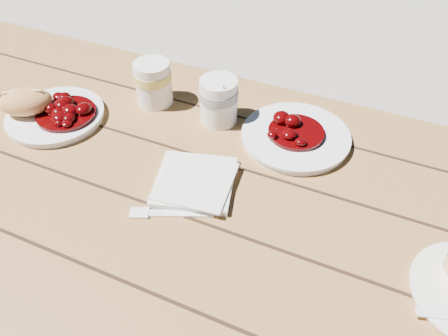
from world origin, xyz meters
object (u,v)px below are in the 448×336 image
at_px(picnic_table, 232,248).
at_px(second_cup, 154,83).
at_px(main_plate, 56,116).
at_px(bread_roll, 26,102).
at_px(coffee_cup, 219,101).
at_px(second_plate, 295,137).

height_order(picnic_table, second_cup, second_cup).
height_order(main_plate, bread_roll, bread_roll).
bearing_deg(main_plate, second_cup, 41.31).
bearing_deg(bread_roll, second_cup, 37.08).
bearing_deg(coffee_cup, main_plate, -156.47).
relative_size(picnic_table, bread_roll, 17.07).
relative_size(coffee_cup, second_cup, 1.00).
bearing_deg(main_plate, second_plate, 16.02).
distance_m(main_plate, bread_roll, 0.07).
height_order(bread_roll, second_plate, bread_roll).
bearing_deg(picnic_table, second_plate, 74.74).
xyz_separation_m(picnic_table, coffee_cup, (-0.13, 0.21, 0.21)).
distance_m(second_plate, second_cup, 0.36).
distance_m(picnic_table, main_plate, 0.50).
xyz_separation_m(bread_roll, second_plate, (0.58, 0.17, -0.04)).
xyz_separation_m(bread_roll, coffee_cup, (0.40, 0.17, 0.01)).
xyz_separation_m(picnic_table, bread_roll, (-0.53, 0.04, 0.21)).
bearing_deg(picnic_table, main_plate, 172.64).
relative_size(main_plate, bread_roll, 1.84).
distance_m(bread_roll, coffee_cup, 0.44).
height_order(bread_roll, coffee_cup, coffee_cup).
height_order(picnic_table, second_plate, second_plate).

